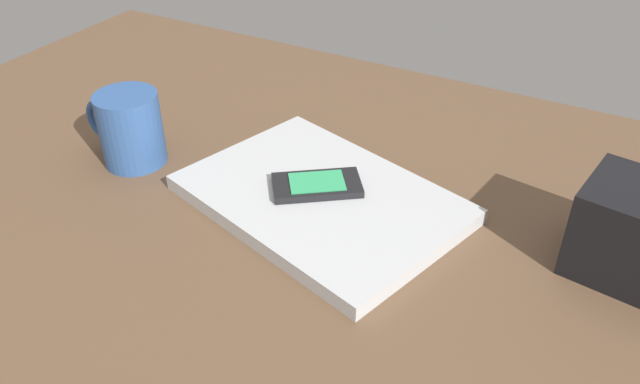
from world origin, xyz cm
name	(u,v)px	position (x,y,z in cm)	size (l,w,h in cm)	color
desk_surface	(276,201)	(0.00, 0.00, 1.50)	(120.00, 80.00, 3.00)	brown
laptop_closed	(320,200)	(-6.22, 0.22, 3.90)	(30.77, 21.45, 1.80)	#B7BABC
cell_phone_on_laptop	(317,185)	(-5.41, -0.51, 5.27)	(11.34, 10.35, 1.00)	black
coffee_mug	(129,128)	(19.45, 2.96, 7.65)	(11.27, 7.83, 9.31)	#2D518C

